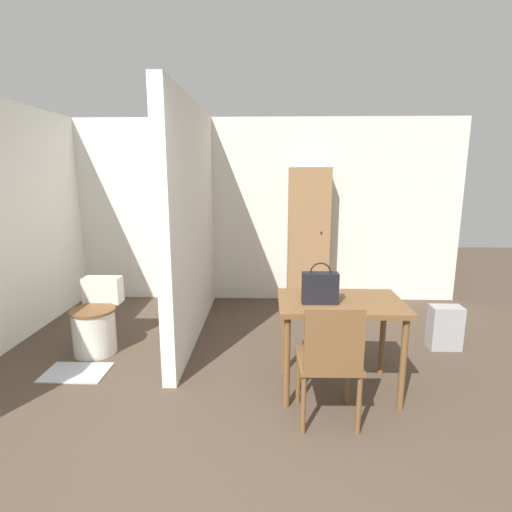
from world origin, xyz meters
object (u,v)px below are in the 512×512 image
wooden_chair (330,358)px  wooden_cabinet (308,237)px  dining_table (340,313)px  handbag (320,287)px  toilet (96,323)px  space_heater (445,327)px

wooden_chair → wooden_cabinet: 2.77m
dining_table → handbag: (-0.18, -0.07, 0.23)m
dining_table → toilet: size_ratio=1.40×
wooden_chair → handbag: 0.57m
toilet → wooden_chair: bearing=-27.9°
dining_table → space_heater: 1.55m
dining_table → space_heater: dining_table is taller
toilet → handbag: bearing=-19.3°
dining_table → wooden_chair: bearing=-107.2°
wooden_chair → toilet: size_ratio=1.29×
wooden_chair → handbag: size_ratio=2.80×
toilet → handbag: handbag is taller
wooden_chair → space_heater: 1.92m
space_heater → wooden_cabinet: bearing=131.8°
wooden_cabinet → space_heater: (1.28, -1.43, -0.70)m
handbag → wooden_cabinet: size_ratio=0.18×
toilet → handbag: (2.14, -0.75, 0.61)m
toilet → dining_table: bearing=-16.3°
toilet → wooden_cabinet: wooden_cabinet is taller
toilet → space_heater: 3.55m
wooden_chair → space_heater: size_ratio=2.03×
wooden_cabinet → space_heater: bearing=-48.2°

